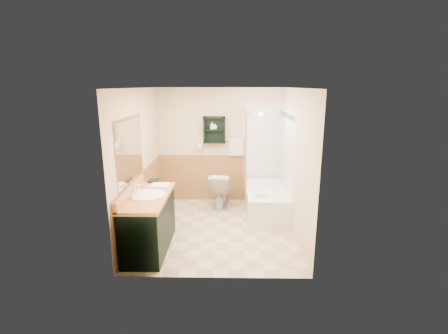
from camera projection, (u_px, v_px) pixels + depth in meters
The scene contains 25 objects.
floor at pixel (217, 228), 5.69m from camera, with size 3.00×3.00×0.00m, color beige.
back_wall at pixel (219, 146), 6.87m from camera, with size 2.60×0.04×2.40m, color beige.
left_wall at pixel (138, 162), 5.42m from camera, with size 0.04×3.00×2.40m, color beige.
right_wall at pixel (296, 162), 5.38m from camera, with size 0.04×3.00×2.40m, color beige.
ceiling at pixel (216, 87), 5.10m from camera, with size 2.60×3.00×0.04m, color white.
wainscot_left at pixel (143, 201), 5.59m from camera, with size 2.98×2.98×1.00m, color #AA7945, non-canonical shape.
wainscot_back at pixel (219, 178), 7.01m from camera, with size 2.58×2.58×1.00m, color #AA7945, non-canonical shape.
mirror_frame at pixel (130, 151), 4.81m from camera, with size 1.30×1.30×1.00m, color brown, non-canonical shape.
mirror_glass at pixel (130, 151), 4.81m from camera, with size 1.20×1.20×0.90m, color white, non-canonical shape.
tile_right at pixel (286, 161), 6.14m from camera, with size 1.50×1.50×2.10m, color white, non-canonical shape.
tile_back at pixel (268, 153), 6.85m from camera, with size 0.95×0.95×2.10m, color white, non-canonical shape.
tile_accent at pixel (287, 116), 5.93m from camera, with size 1.50×1.50×0.10m, color #154B28, non-canonical shape.
wall_shelf at pixel (214, 130), 6.68m from camera, with size 0.45×0.15×0.55m, color black.
hair_dryer at pixel (200, 146), 6.79m from camera, with size 0.10×0.24×0.18m, color white, non-canonical shape.
towel_bar at pixel (236, 139), 6.76m from camera, with size 0.40×0.06×0.40m, color white, non-canonical shape.
curtain_rod at pixel (247, 110), 5.92m from camera, with size 0.03×0.03×1.60m, color silver.
shower_curtain at pixel (246, 154), 6.30m from camera, with size 1.05×1.05×1.70m, color beige, non-canonical shape.
vanity at pixel (149, 222), 4.89m from camera, with size 0.59×1.36×0.86m, color black.
bathtub at pixel (266, 201), 6.28m from camera, with size 0.77×1.50×0.51m, color white.
toilet at pixel (220, 190), 6.61m from camera, with size 0.41×0.74×0.73m, color white.
counter_towel at pixel (160, 186), 5.19m from camera, with size 0.28×0.22×0.04m, color white.
vanity_book at pixel (148, 175), 5.47m from camera, with size 0.16×0.02×0.22m, color black.
tub_towel at pixel (261, 194), 5.81m from camera, with size 0.23×0.19×0.07m, color white.
soap_bottle_a at pixel (212, 127), 6.66m from camera, with size 0.07×0.15×0.07m, color white.
soap_bottle_b at pixel (215, 127), 6.66m from camera, with size 0.09×0.11×0.09m, color white.
Camera 1 is at (0.21, -5.25, 2.44)m, focal length 26.00 mm.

